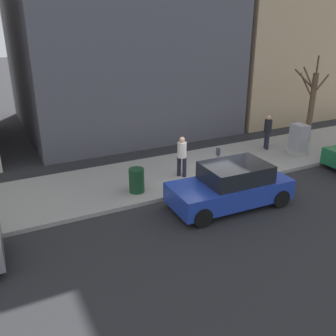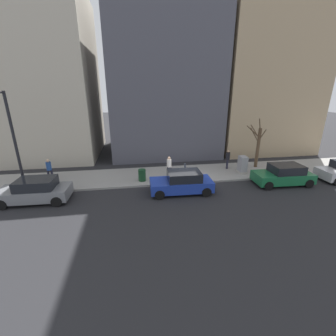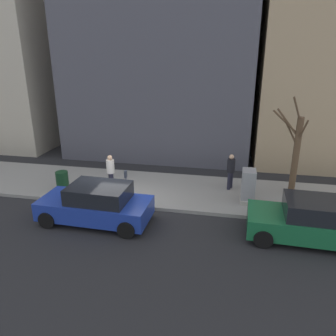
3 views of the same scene
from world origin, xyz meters
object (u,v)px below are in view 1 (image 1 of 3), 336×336
(parked_car_blue, at_px, (231,186))
(trash_bin, at_px, (137,180))
(parking_meter, at_px, (218,160))
(pedestrian_near_meter, at_px, (268,130))
(pedestrian_midblock, at_px, (182,154))
(bare_tree, at_px, (311,104))
(utility_box, at_px, (299,140))

(parked_car_blue, distance_m, trash_bin, 3.41)
(parked_car_blue, height_order, parking_meter, parked_car_blue)
(pedestrian_near_meter, bearing_deg, parking_meter, -41.35)
(pedestrian_midblock, bearing_deg, trash_bin, 66.09)
(parked_car_blue, bearing_deg, parking_meter, -17.55)
(bare_tree, distance_m, pedestrian_midblock, 8.19)
(bare_tree, bearing_deg, pedestrian_midblock, 98.32)
(parking_meter, bearing_deg, trash_bin, 82.01)
(parking_meter, distance_m, pedestrian_midblock, 1.43)
(parked_car_blue, xyz_separation_m, bare_tree, (3.90, -7.61, 1.35))
(parking_meter, distance_m, utility_box, 5.15)
(pedestrian_midblock, bearing_deg, bare_tree, -119.13)
(utility_box, xyz_separation_m, pedestrian_near_meter, (1.29, 0.75, 0.24))
(parked_car_blue, xyz_separation_m, parking_meter, (1.75, -0.61, 0.24))
(parking_meter, bearing_deg, bare_tree, -72.96)
(parking_meter, height_order, pedestrian_near_meter, pedestrian_near_meter)
(parking_meter, relative_size, bare_tree, 0.31)
(parked_car_blue, height_order, trash_bin, parked_car_blue)
(parked_car_blue, relative_size, bare_tree, 0.98)
(trash_bin, bearing_deg, pedestrian_near_meter, -77.35)
(utility_box, xyz_separation_m, pedestrian_midblock, (0.12, 6.12, 0.24))
(parking_meter, distance_m, trash_bin, 3.26)
(bare_tree, height_order, trash_bin, bare_tree)
(parking_meter, relative_size, pedestrian_midblock, 0.81)
(pedestrian_near_meter, height_order, pedestrian_midblock, same)
(parked_car_blue, distance_m, bare_tree, 8.66)
(bare_tree, relative_size, pedestrian_near_meter, 2.63)
(parking_meter, distance_m, pedestrian_near_meter, 4.82)
(parking_meter, height_order, trash_bin, parking_meter)
(bare_tree, height_order, pedestrian_near_meter, bare_tree)
(trash_bin, xyz_separation_m, pedestrian_midblock, (0.52, -2.16, 0.49))
(utility_box, relative_size, trash_bin, 1.59)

